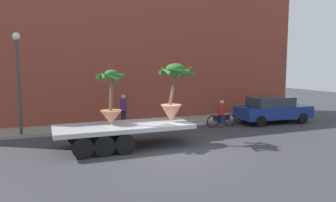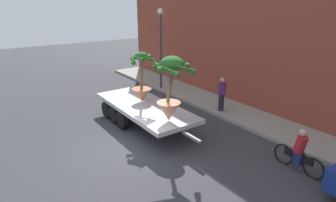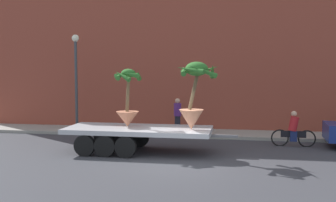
{
  "view_description": "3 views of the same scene",
  "coord_description": "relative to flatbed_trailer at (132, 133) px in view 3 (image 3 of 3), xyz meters",
  "views": [
    {
      "loc": [
        -4.99,
        -11.18,
        3.48
      ],
      "look_at": [
        0.65,
        2.61,
        1.77
      ],
      "focal_mm": 33.73,
      "sensor_mm": 36.0,
      "label": 1
    },
    {
      "loc": [
        8.79,
        -4.55,
        5.43
      ],
      "look_at": [
        0.19,
        1.54,
        1.73
      ],
      "focal_mm": 30.85,
      "sensor_mm": 36.0,
      "label": 2
    },
    {
      "loc": [
        1.99,
        -13.22,
        3.26
      ],
      "look_at": [
        -0.7,
        2.3,
        1.99
      ],
      "focal_mm": 41.91,
      "sensor_mm": 36.0,
      "label": 3
    }
  ],
  "objects": [
    {
      "name": "cyclist",
      "position": [
        6.45,
        2.26,
        -0.09
      ],
      "size": [
        1.84,
        0.35,
        1.54
      ],
      "color": "black",
      "rests_on": "ground"
    },
    {
      "name": "potted_palm_middle",
      "position": [
        -0.22,
        0.18,
        1.2
      ],
      "size": [
        1.22,
        1.25,
        2.3
      ],
      "color": "#C17251",
      "rests_on": "flatbed_trailer"
    },
    {
      "name": "flatbed_trailer",
      "position": [
        0.0,
        0.0,
        0.0
      ],
      "size": [
        6.71,
        2.32,
        0.98
      ],
      "color": "#B7BABF",
      "rests_on": "ground"
    },
    {
      "name": "sidewalk",
      "position": [
        2.02,
        4.48,
        -0.68
      ],
      "size": [
        24.0,
        2.2,
        0.15
      ],
      "primitive_type": "cube",
      "color": "gray",
      "rests_on": "ground"
    },
    {
      "name": "ground_plane",
      "position": [
        2.02,
        -1.62,
        -0.76
      ],
      "size": [
        60.0,
        60.0,
        0.0
      ],
      "primitive_type": "plane",
      "color": "#38383D"
    },
    {
      "name": "street_lamp",
      "position": [
        -3.86,
        3.68,
        2.47
      ],
      "size": [
        0.36,
        0.36,
        4.83
      ],
      "color": "#383D42",
      "rests_on": "sidewalk"
    },
    {
      "name": "pedestrian_near_gate",
      "position": [
        1.23,
        3.9,
        0.28
      ],
      "size": [
        0.36,
        0.36,
        1.71
      ],
      "color": "black",
      "rests_on": "sidewalk"
    },
    {
      "name": "potted_palm_rear",
      "position": [
        2.48,
        -0.15,
        1.56
      ],
      "size": [
        1.61,
        1.74,
        2.57
      ],
      "color": "tan",
      "rests_on": "flatbed_trailer"
    },
    {
      "name": "building_facade",
      "position": [
        2.02,
        6.18,
        3.96
      ],
      "size": [
        24.0,
        1.2,
        9.44
      ],
      "primitive_type": "cube",
      "color": "brown",
      "rests_on": "ground"
    }
  ]
}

